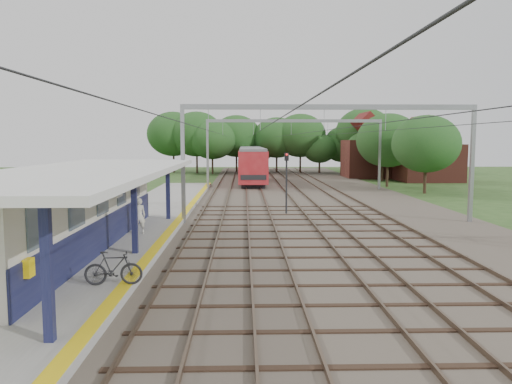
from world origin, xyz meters
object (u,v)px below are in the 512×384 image
object	(u,v)px
signal_post	(286,177)
train	(251,161)
bicycle	(113,268)
person	(139,216)

from	to	relation	value
signal_post	train	bearing A→B (deg)	92.26
train	signal_post	xyz separation A→B (m)	(1.85, -35.43, 0.32)
bicycle	signal_post	world-z (taller)	signal_post
person	bicycle	distance (m)	8.93
person	bicycle	bearing A→B (deg)	79.52
person	signal_post	size ratio (longest dim) A/B	0.43
bicycle	train	distance (m)	52.89
person	bicycle	xyz separation A→B (m)	(1.03, -8.86, -0.34)
person	train	world-z (taller)	train
bicycle	train	bearing A→B (deg)	-9.37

